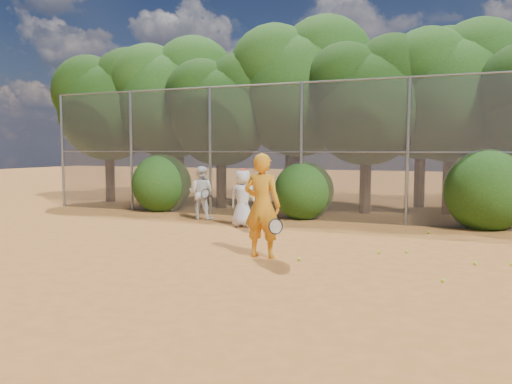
% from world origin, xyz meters
% --- Properties ---
extents(ground, '(80.00, 80.00, 0.00)m').
position_xyz_m(ground, '(0.00, 0.00, 0.00)').
color(ground, '#AB6226').
rests_on(ground, ground).
extents(fence_back, '(20.05, 0.09, 4.03)m').
position_xyz_m(fence_back, '(-0.12, 6.00, 2.05)').
color(fence_back, gray).
rests_on(fence_back, ground).
extents(tree_0, '(4.38, 3.81, 6.00)m').
position_xyz_m(tree_0, '(-9.44, 8.04, 3.93)').
color(tree_0, black).
rests_on(tree_0, ground).
extents(tree_1, '(4.64, 4.03, 6.35)m').
position_xyz_m(tree_1, '(-6.94, 8.54, 4.16)').
color(tree_1, black).
rests_on(tree_1, ground).
extents(tree_2, '(3.99, 3.47, 5.47)m').
position_xyz_m(tree_2, '(-4.45, 7.83, 3.58)').
color(tree_2, black).
rests_on(tree_2, ground).
extents(tree_3, '(4.89, 4.26, 6.70)m').
position_xyz_m(tree_3, '(-1.94, 8.84, 4.40)').
color(tree_3, black).
rests_on(tree_3, ground).
extents(tree_4, '(4.19, 3.64, 5.73)m').
position_xyz_m(tree_4, '(0.55, 8.24, 3.76)').
color(tree_4, black).
rests_on(tree_4, ground).
extents(tree_5, '(4.51, 3.92, 6.17)m').
position_xyz_m(tree_5, '(3.06, 9.04, 4.05)').
color(tree_5, black).
rests_on(tree_5, ground).
extents(tree_9, '(4.83, 4.20, 6.62)m').
position_xyz_m(tree_9, '(-7.94, 10.84, 4.34)').
color(tree_9, black).
rests_on(tree_9, ground).
extents(tree_10, '(5.15, 4.48, 7.06)m').
position_xyz_m(tree_10, '(-2.93, 11.05, 4.63)').
color(tree_10, black).
rests_on(tree_10, ground).
extents(tree_11, '(4.64, 4.03, 6.35)m').
position_xyz_m(tree_11, '(2.06, 10.64, 4.16)').
color(tree_11, black).
rests_on(tree_11, ground).
extents(bush_0, '(2.00, 2.00, 2.00)m').
position_xyz_m(bush_0, '(-6.00, 6.30, 1.00)').
color(bush_0, '#1D4611').
rests_on(bush_0, ground).
extents(bush_1, '(1.80, 1.80, 1.80)m').
position_xyz_m(bush_1, '(-1.00, 6.30, 0.90)').
color(bush_1, '#1D4611').
rests_on(bush_1, ground).
extents(bush_2, '(2.20, 2.20, 2.20)m').
position_xyz_m(bush_2, '(4.00, 6.30, 1.10)').
color(bush_2, '#1D4611').
rests_on(bush_2, ground).
extents(player_yellow, '(0.84, 0.57, 2.01)m').
position_xyz_m(player_yellow, '(-0.17, 0.78, 1.00)').
color(player_yellow, orange).
rests_on(player_yellow, ground).
extents(player_teen, '(0.78, 0.52, 1.57)m').
position_xyz_m(player_teen, '(-2.01, 4.05, 0.78)').
color(player_teen, silver).
rests_on(player_teen, ground).
extents(player_white, '(0.88, 0.73, 1.58)m').
position_xyz_m(player_white, '(-3.74, 4.90, 0.79)').
color(player_white, white).
rests_on(player_white, ground).
extents(ball_0, '(0.07, 0.07, 0.07)m').
position_xyz_m(ball_0, '(2.39, 2.21, 0.03)').
color(ball_0, '#BEDF28').
rests_on(ball_0, ground).
extents(ball_1, '(0.07, 0.07, 0.07)m').
position_xyz_m(ball_1, '(4.23, 1.80, 0.03)').
color(ball_1, '#BEDF28').
rests_on(ball_1, ground).
extents(ball_2, '(0.07, 0.07, 0.07)m').
position_xyz_m(ball_2, '(3.14, 0.15, 0.03)').
color(ball_2, '#BEDF28').
rests_on(ball_2, ground).
extents(ball_3, '(0.07, 0.07, 0.07)m').
position_xyz_m(ball_3, '(3.63, 1.62, 0.03)').
color(ball_3, '#BEDF28').
rests_on(ball_3, ground).
extents(ball_4, '(0.07, 0.07, 0.07)m').
position_xyz_m(ball_4, '(0.59, 0.74, 0.03)').
color(ball_4, '#BEDF28').
rests_on(ball_4, ground).
extents(ball_5, '(0.07, 0.07, 0.07)m').
position_xyz_m(ball_5, '(2.67, 4.81, 0.03)').
color(ball_5, '#BEDF28').
rests_on(ball_5, ground).
extents(ball_6, '(0.07, 0.07, 0.07)m').
position_xyz_m(ball_6, '(1.88, 1.92, 0.03)').
color(ball_6, '#BEDF28').
rests_on(ball_6, ground).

